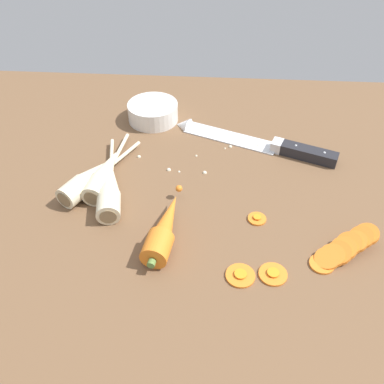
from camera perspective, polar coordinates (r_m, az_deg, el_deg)
The scene contains 12 objects.
ground_plane at distance 77.01cm, azimuth 0.10°, elevation -0.95°, with size 120.00×90.00×4.00cm, color brown.
chefs_knife at distance 87.88cm, azimuth 7.84°, elevation 6.97°, with size 33.58×15.67×4.18cm.
whole_carrot at distance 66.23cm, azimuth -3.80°, elevation -4.99°, with size 6.14×17.87×4.20cm.
parsnip_front at distance 74.93cm, azimuth -11.20°, elevation 0.70°, with size 6.61×23.18×4.00cm.
parsnip_mid_left at distance 77.55cm, azimuth -13.60°, elevation 1.89°, with size 11.81×19.89×4.00cm.
parsnip_mid_right at distance 77.94cm, azimuth -11.81°, elevation 2.46°, with size 5.34×21.02×4.00cm.
carrot_slice_stack at distance 68.43cm, azimuth 20.01°, elevation -7.25°, with size 11.10×8.41×4.16cm.
carrot_slice_stray_near at distance 62.87cm, azimuth 6.62°, elevation -11.15°, with size 4.38×4.38×0.70cm.
carrot_slice_stray_mid at distance 70.98cm, azimuth 8.87°, elevation -3.53°, with size 3.09×3.09×0.70cm.
carrot_slice_stray_far at distance 63.74cm, azimuth 11.00°, elevation -10.85°, with size 4.26×4.26×0.70cm.
prep_bowl at distance 94.28cm, azimuth -5.34°, elevation 10.89°, with size 11.00×11.00×4.00cm.
mince_crumbs at distance 83.05cm, azimuth 1.51°, elevation 4.84°, with size 24.70×11.53×0.84cm.
Camera 1 is at (3.67, -56.49, 50.22)cm, focal length 39.11 mm.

